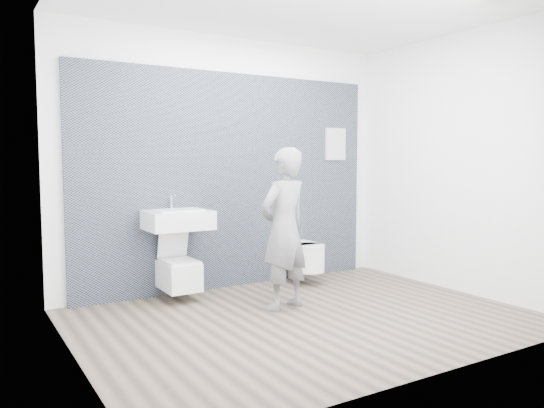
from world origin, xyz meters
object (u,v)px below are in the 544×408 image
washbasin (178,219)px  toilet_square (179,273)px  toilet_rounded (304,257)px  visitor (284,229)px

washbasin → toilet_square: (0.00, 0.00, -0.56)m
toilet_rounded → visitor: visitor is taller
washbasin → toilet_square: 0.56m
toilet_square → washbasin: bearing=-90.0°
washbasin → toilet_square: washbasin is taller
washbasin → visitor: 1.12m
toilet_square → toilet_rounded: 1.53m
visitor → toilet_square: bearing=-62.3°
toilet_rounded → toilet_square: bearing=178.0°
toilet_rounded → visitor: size_ratio=0.37×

